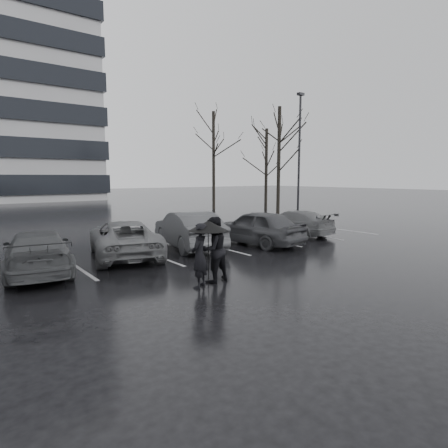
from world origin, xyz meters
name	(u,v)px	position (x,y,z in m)	size (l,w,h in m)	color
ground	(238,258)	(0.00, 0.00, 0.00)	(160.00, 160.00, 0.00)	black
car_main	(256,227)	(2.26, 1.58, 0.74)	(1.74, 4.33, 1.47)	black
car_west_a	(188,230)	(-0.43, 2.66, 0.75)	(1.58, 4.53, 1.49)	#28282A
car_west_b	(124,239)	(-3.16, 2.59, 0.66)	(2.18, 4.73, 1.32)	#444446
car_west_c	(38,252)	(-6.13, 1.88, 0.64)	(1.80, 4.43, 1.29)	black
car_east	(293,223)	(5.44, 2.43, 0.61)	(1.72, 4.23, 1.23)	#444446
pedestrian_left	(199,256)	(-3.07, -2.20, 0.84)	(0.61, 0.40, 1.69)	black
pedestrian_right	(213,250)	(-2.47, -1.97, 0.90)	(0.87, 0.68, 1.79)	black
umbrella	(208,226)	(-2.77, -2.17, 1.59)	(1.03, 1.03, 1.75)	black
lamp_post	(299,163)	(10.26, 6.45, 3.72)	(0.44, 0.44, 8.12)	#99999C
stall_stripes	(183,249)	(-0.80, 2.50, 0.00)	(19.72, 5.00, 0.00)	#9F9FA1
tree_east	(279,161)	(12.00, 10.00, 4.00)	(0.26, 0.26, 8.00)	black
tree_ne	(266,169)	(14.50, 14.00, 3.50)	(0.26, 0.26, 7.00)	black
tree_north	(214,161)	(11.00, 17.00, 4.25)	(0.26, 0.26, 8.50)	black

